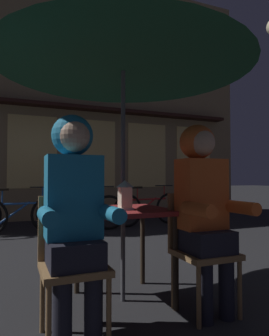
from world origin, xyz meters
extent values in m
plane|color=#232326|center=(0.00, 0.00, 0.00)|extent=(60.00, 60.00, 0.00)
cube|color=maroon|center=(0.00, 0.00, 0.72)|extent=(0.72, 0.72, 0.04)
cylinder|color=#2D2319|center=(-0.31, -0.31, 0.35)|extent=(0.04, 0.04, 0.70)
cylinder|color=#2D2319|center=(0.31, -0.31, 0.35)|extent=(0.04, 0.04, 0.70)
cylinder|color=#2D2319|center=(-0.31, 0.31, 0.35)|extent=(0.04, 0.04, 0.70)
cylinder|color=#2D2319|center=(0.31, 0.31, 0.35)|extent=(0.04, 0.04, 0.70)
cylinder|color=#4C4C51|center=(0.00, 0.00, 1.12)|extent=(0.04, 0.04, 2.25)
cone|color=#19472D|center=(0.00, 0.00, 2.06)|extent=(2.10, 2.10, 0.38)
sphere|color=#4C4C51|center=(0.00, 0.00, 2.28)|extent=(0.06, 0.06, 0.06)
cube|color=white|center=(-0.02, -0.09, 0.75)|extent=(0.11, 0.11, 0.02)
cube|color=white|center=(-0.02, -0.09, 0.84)|extent=(0.09, 0.09, 0.16)
pyramid|color=white|center=(-0.02, -0.09, 0.94)|extent=(0.11, 0.11, 0.06)
cube|color=olive|center=(-0.48, -0.44, 0.43)|extent=(0.40, 0.40, 0.04)
cylinder|color=olive|center=(-0.31, -0.61, 0.21)|extent=(0.03, 0.03, 0.41)
cylinder|color=olive|center=(-0.65, -0.61, 0.21)|extent=(0.03, 0.03, 0.41)
cylinder|color=olive|center=(-0.31, -0.27, 0.21)|extent=(0.03, 0.03, 0.41)
cylinder|color=olive|center=(-0.65, -0.27, 0.21)|extent=(0.03, 0.03, 0.41)
cube|color=olive|center=(-0.48, -0.26, 0.66)|extent=(0.40, 0.03, 0.42)
cube|color=olive|center=(0.48, -0.44, 0.43)|extent=(0.40, 0.40, 0.04)
cylinder|color=olive|center=(0.65, -0.61, 0.21)|extent=(0.03, 0.03, 0.41)
cylinder|color=olive|center=(0.31, -0.61, 0.21)|extent=(0.03, 0.03, 0.41)
cylinder|color=olive|center=(0.65, -0.27, 0.21)|extent=(0.03, 0.03, 0.41)
cylinder|color=olive|center=(0.31, -0.27, 0.21)|extent=(0.03, 0.03, 0.41)
cube|color=olive|center=(0.48, -0.26, 0.66)|extent=(0.40, 0.03, 0.42)
cylinder|color=black|center=(-0.39, -0.57, 0.23)|extent=(0.11, 0.11, 0.45)
cylinder|color=black|center=(-0.57, -0.57, 0.23)|extent=(0.11, 0.11, 0.45)
cube|color=black|center=(-0.48, -0.44, 0.53)|extent=(0.32, 0.36, 0.16)
cube|color=teal|center=(-0.48, -0.40, 0.87)|extent=(0.34, 0.22, 0.52)
cylinder|color=teal|center=(-0.30, -0.62, 0.78)|extent=(0.09, 0.30, 0.09)
cylinder|color=teal|center=(-0.66, -0.62, 0.78)|extent=(0.09, 0.30, 0.09)
sphere|color=tan|center=(-0.48, -0.40, 1.25)|extent=(0.21, 0.21, 0.21)
sphere|color=teal|center=(-0.48, -0.35, 1.26)|extent=(0.27, 0.27, 0.27)
cylinder|color=black|center=(0.57, -0.57, 0.23)|extent=(0.11, 0.11, 0.45)
cylinder|color=black|center=(0.39, -0.57, 0.23)|extent=(0.11, 0.11, 0.45)
cube|color=black|center=(0.48, -0.44, 0.53)|extent=(0.32, 0.36, 0.16)
cube|color=#E05B23|center=(0.48, -0.40, 0.87)|extent=(0.34, 0.22, 0.52)
cylinder|color=#E05B23|center=(0.66, -0.62, 0.78)|extent=(0.09, 0.30, 0.09)
cylinder|color=#E05B23|center=(0.30, -0.62, 0.78)|extent=(0.09, 0.30, 0.09)
sphere|color=tan|center=(0.48, -0.40, 1.25)|extent=(0.21, 0.21, 0.21)
sphere|color=#E05B23|center=(0.48, -0.35, 1.26)|extent=(0.27, 0.27, 0.27)
cube|color=#937A56|center=(0.35, 5.40, 3.10)|extent=(10.00, 0.60, 6.20)
cube|color=#F4D17A|center=(-0.38, 5.09, 1.60)|extent=(1.10, 0.02, 1.70)
cube|color=#F4D17A|center=(1.08, 5.09, 1.60)|extent=(1.10, 0.02, 1.70)
cube|color=#F4D17A|center=(2.55, 5.09, 1.60)|extent=(1.10, 0.02, 1.70)
cube|color=#F4D17A|center=(4.02, 5.09, 1.60)|extent=(1.10, 0.02, 1.70)
cube|color=#331914|center=(0.35, 4.95, 2.70)|extent=(9.00, 0.36, 0.08)
torus|color=black|center=(-0.19, 3.40, 0.33)|extent=(0.66, 0.14, 0.66)
cylinder|color=#1E4C93|center=(-0.70, 3.33, 0.54)|extent=(0.83, 0.15, 0.04)
cylinder|color=#1E4C93|center=(-0.82, 3.31, 0.36)|extent=(0.60, 0.12, 0.44)
cylinder|color=#1E4C93|center=(-0.98, 3.29, 0.66)|extent=(0.02, 0.02, 0.24)
cube|color=black|center=(-0.98, 3.29, 0.79)|extent=(0.21, 0.11, 0.04)
cylinder|color=#1E4C93|center=(-0.31, 3.38, 0.68)|extent=(0.02, 0.02, 0.28)
cylinder|color=black|center=(-0.31, 3.38, 0.82)|extent=(0.44, 0.08, 0.02)
torus|color=black|center=(0.91, 3.28, 0.33)|extent=(0.66, 0.19, 0.66)
torus|color=black|center=(-0.09, 3.49, 0.33)|extent=(0.66, 0.19, 0.66)
cylinder|color=#ADA89E|center=(0.41, 3.39, 0.54)|extent=(0.83, 0.21, 0.04)
cylinder|color=#ADA89E|center=(0.29, 3.41, 0.36)|extent=(0.60, 0.16, 0.44)
cylinder|color=#ADA89E|center=(0.13, 3.45, 0.66)|extent=(0.02, 0.02, 0.24)
cube|color=black|center=(0.13, 3.45, 0.79)|extent=(0.21, 0.12, 0.04)
cylinder|color=#ADA89E|center=(0.79, 3.31, 0.68)|extent=(0.02, 0.02, 0.28)
cylinder|color=black|center=(0.79, 3.31, 0.82)|extent=(0.44, 0.12, 0.02)
torus|color=black|center=(2.36, 3.54, 0.33)|extent=(0.66, 0.14, 0.66)
torus|color=black|center=(1.35, 3.41, 0.33)|extent=(0.66, 0.14, 0.66)
cylinder|color=maroon|center=(1.85, 3.47, 0.54)|extent=(0.83, 0.15, 0.04)
cylinder|color=maroon|center=(1.73, 3.46, 0.36)|extent=(0.60, 0.12, 0.44)
cylinder|color=maroon|center=(1.57, 3.44, 0.66)|extent=(0.02, 0.02, 0.24)
cube|color=black|center=(1.57, 3.44, 0.79)|extent=(0.21, 0.11, 0.04)
cylinder|color=maroon|center=(2.24, 3.53, 0.68)|extent=(0.02, 0.02, 0.28)
cylinder|color=black|center=(2.24, 3.53, 0.82)|extent=(0.44, 0.08, 0.02)
camera|label=1|loc=(-0.85, -2.32, 0.99)|focal=32.44mm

